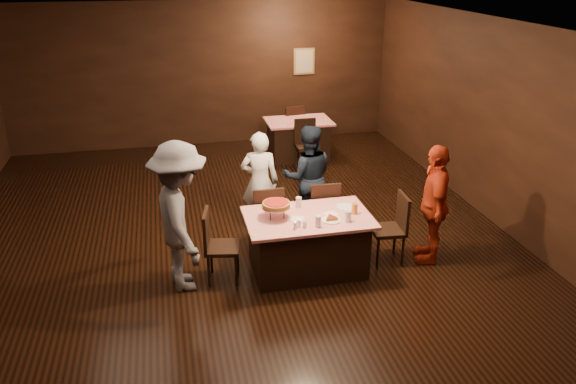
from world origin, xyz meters
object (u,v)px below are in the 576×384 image
at_px(diner_navy_hoodie, 308,177).
at_px(plate_empty, 346,207).
at_px(chair_back_near, 307,145).
at_px(diner_red_shirt, 434,204).
at_px(chair_far_left, 266,216).
at_px(diner_grey_knit, 181,217).
at_px(pizza_stand, 276,205).
at_px(back_table, 298,139).
at_px(glass_front_right, 348,216).
at_px(glass_front_left, 318,221).
at_px(diner_white_jacket, 260,182).
at_px(chair_back_far, 292,126).
at_px(main_table, 308,243).
at_px(chair_end_right, 388,229).
at_px(chair_end_left, 223,246).
at_px(glass_back, 299,202).
at_px(glass_amber, 355,209).
at_px(chair_far_right, 322,210).

bearing_deg(diner_navy_hoodie, plate_empty, 108.38).
distance_m(chair_back_near, diner_red_shirt, 3.82).
xyz_separation_m(chair_far_left, diner_grey_knit, (-1.18, -0.78, 0.46)).
relative_size(diner_red_shirt, pizza_stand, 4.29).
xyz_separation_m(back_table, chair_back_near, (0.00, -0.70, 0.09)).
bearing_deg(glass_front_right, glass_front_left, -172.87).
height_order(plate_empty, glass_front_left, glass_front_left).
bearing_deg(plate_empty, diner_white_jacket, 128.95).
bearing_deg(glass_front_right, pizza_stand, 160.56).
bearing_deg(chair_back_far, main_table, 70.43).
bearing_deg(main_table, chair_back_far, 79.33).
xyz_separation_m(diner_red_shirt, pizza_stand, (-2.08, 0.14, 0.14)).
distance_m(chair_end_right, chair_back_far, 4.95).
bearing_deg(glass_front_left, glass_front_right, 7.13).
height_order(chair_end_left, glass_front_left, chair_end_left).
relative_size(main_table, glass_front_left, 11.43).
relative_size(chair_back_far, diner_navy_hoodie, 0.60).
bearing_deg(glass_front_left, glass_back, 99.46).
distance_m(chair_back_near, glass_front_right, 3.94).
height_order(chair_end_right, glass_back, chair_end_right).
relative_size(chair_end_right, plate_empty, 3.80).
xyz_separation_m(chair_end_left, glass_amber, (1.70, -0.05, 0.37)).
bearing_deg(chair_back_far, back_table, 81.11).
height_order(diner_grey_knit, pizza_stand, diner_grey_knit).
relative_size(main_table, chair_back_far, 1.68).
xyz_separation_m(chair_end_left, chair_end_right, (2.20, 0.00, 0.00)).
distance_m(diner_navy_hoodie, diner_red_shirt, 1.92).
distance_m(chair_end_right, glass_back, 1.24).
bearing_deg(chair_end_left, glass_front_left, -93.84).
xyz_separation_m(chair_far_right, chair_end_left, (-1.50, -0.75, 0.00)).
bearing_deg(plate_empty, glass_amber, -75.96).
height_order(diner_navy_hoodie, glass_back, diner_navy_hoodie).
bearing_deg(chair_far_left, main_table, 116.80).
xyz_separation_m(main_table, diner_navy_hoodie, (0.33, 1.28, 0.40)).
xyz_separation_m(main_table, diner_white_jacket, (-0.39, 1.31, 0.38)).
height_order(chair_back_far, glass_front_left, chair_back_far).
distance_m(diner_grey_knit, diner_red_shirt, 3.27).
height_order(chair_end_right, pizza_stand, pizza_stand).
xyz_separation_m(chair_back_near, diner_navy_hoodie, (-0.60, -2.37, 0.31)).
height_order(back_table, chair_back_near, chair_back_near).
distance_m(chair_back_near, glass_front_left, 4.06).
bearing_deg(diner_red_shirt, glass_back, -82.24).
distance_m(diner_white_jacket, diner_navy_hoodie, 0.72).
height_order(diner_white_jacket, pizza_stand, diner_white_jacket).
distance_m(chair_end_right, glass_amber, 0.62).
distance_m(back_table, glass_front_right, 4.65).
distance_m(diner_red_shirt, glass_front_right, 1.24).
height_order(chair_end_left, glass_amber, chair_end_left).
relative_size(chair_end_right, glass_front_left, 6.79).
relative_size(main_table, chair_far_right, 1.68).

